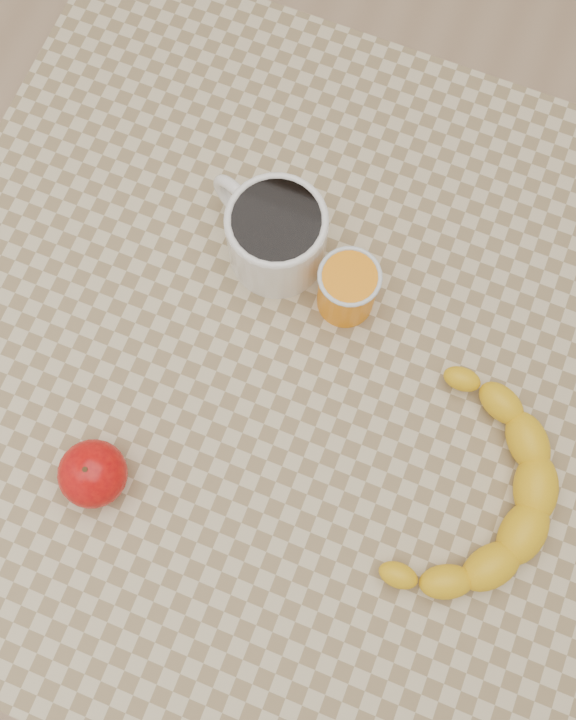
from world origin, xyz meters
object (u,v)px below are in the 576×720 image
at_px(apple, 93,474).
at_px(orange_juice_glass, 347,289).
at_px(banana, 471,495).
at_px(table, 288,385).
at_px(coffee_mug, 275,234).

bearing_deg(apple, orange_juice_glass, 58.61).
bearing_deg(apple, banana, 18.66).
relative_size(orange_juice_glass, apple, 0.88).
distance_m(table, coffee_mug, 0.18).
distance_m(table, orange_juice_glass, 0.15).
xyz_separation_m(table, coffee_mug, (-0.06, 0.11, 0.13)).
bearing_deg(banana, table, 172.96).
xyz_separation_m(coffee_mug, apple, (-0.07, -0.28, -0.02)).
relative_size(coffee_mug, orange_juice_glass, 2.08).
height_order(table, orange_juice_glass, orange_juice_glass).
distance_m(apple, banana, 0.36).
distance_m(table, banana, 0.24).
height_order(table, banana, banana).
height_order(coffee_mug, orange_juice_glass, coffee_mug).
xyz_separation_m(table, orange_juice_glass, (0.03, 0.09, 0.12)).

